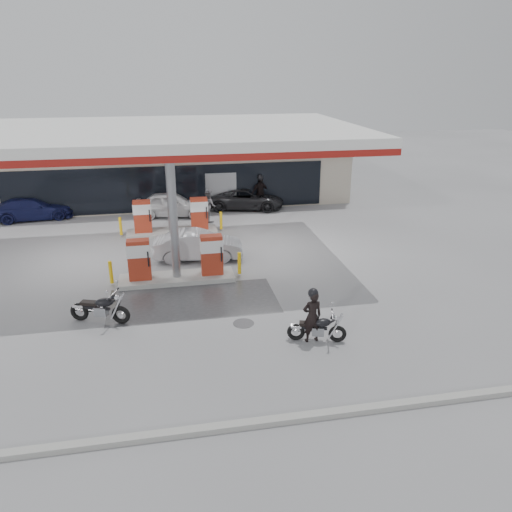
{
  "coord_description": "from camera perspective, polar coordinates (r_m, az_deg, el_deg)",
  "views": [
    {
      "loc": [
        -0.33,
        -16.4,
        7.95
      ],
      "look_at": [
        2.99,
        0.97,
        1.2
      ],
      "focal_mm": 35.0,
      "sensor_mm": 36.0,
      "label": 1
    }
  ],
  "objects": [
    {
      "name": "ground",
      "position": [
        18.22,
        -8.72,
        -5.23
      ],
      "size": [
        90.0,
        90.0,
        0.0
      ],
      "primitive_type": "plane",
      "color": "gray",
      "rests_on": "ground"
    },
    {
      "name": "wet_patch",
      "position": [
        18.24,
        -7.15,
        -5.11
      ],
      "size": [
        6.0,
        3.0,
        0.0
      ],
      "primitive_type": "cube",
      "color": "#4C4C4F",
      "rests_on": "ground"
    },
    {
      "name": "drain_cover",
      "position": [
        16.61,
        -1.43,
        -7.7
      ],
      "size": [
        0.7,
        0.7,
        0.01
      ],
      "primitive_type": "cylinder",
      "color": "#38383A",
      "rests_on": "ground"
    },
    {
      "name": "kerb",
      "position": [
        12.26,
        -7.14,
        -19.25
      ],
      "size": [
        28.0,
        0.25,
        0.15
      ],
      "primitive_type": "cube",
      "color": "gray",
      "rests_on": "ground"
    },
    {
      "name": "store_building",
      "position": [
        32.88,
        -10.2,
        10.16
      ],
      "size": [
        22.0,
        8.22,
        4.0
      ],
      "color": "#BEB59F",
      "rests_on": "ground"
    },
    {
      "name": "canopy",
      "position": [
        21.56,
        -10.13,
        13.45
      ],
      "size": [
        16.0,
        10.02,
        5.51
      ],
      "color": "silver",
      "rests_on": "ground"
    },
    {
      "name": "pump_island_near",
      "position": [
        19.77,
        -9.1,
        -0.86
      ],
      "size": [
        5.14,
        1.3,
        1.78
      ],
      "color": "#9E9E99",
      "rests_on": "ground"
    },
    {
      "name": "pump_island_far",
      "position": [
        25.45,
        -9.64,
        4.07
      ],
      "size": [
        5.14,
        1.3,
        1.78
      ],
      "color": "#9E9E99",
      "rests_on": "ground"
    },
    {
      "name": "main_motorcycle",
      "position": [
        15.54,
        7.08,
        -8.28
      ],
      "size": [
        1.79,
        0.86,
        0.94
      ],
      "rotation": [
        0.0,
        0.0,
        -0.28
      ],
      "color": "black",
      "rests_on": "ground"
    },
    {
      "name": "biker_main",
      "position": [
        15.33,
        6.43,
        -6.89
      ],
      "size": [
        0.64,
        0.45,
        1.67
      ],
      "primitive_type": "imported",
      "rotation": [
        0.0,
        0.0,
        3.22
      ],
      "color": "black",
      "rests_on": "ground"
    },
    {
      "name": "parked_motorcycle",
      "position": [
        17.25,
        -17.33,
        -5.81
      ],
      "size": [
        2.01,
        1.05,
        1.07
      ],
      "rotation": [
        0.0,
        0.0,
        -0.34
      ],
      "color": "black",
      "rests_on": "ground"
    },
    {
      "name": "sedan_white",
      "position": [
        28.54,
        -9.65,
        5.85
      ],
      "size": [
        4.23,
        2.26,
        1.37
      ],
      "primitive_type": "imported",
      "rotation": [
        0.0,
        0.0,
        1.4
      ],
      "color": "silver",
      "rests_on": "ground"
    },
    {
      "name": "attendant",
      "position": [
        27.26,
        -5.42,
        5.79
      ],
      "size": [
        0.9,
        1.03,
        1.78
      ],
      "primitive_type": "imported",
      "rotation": [
        0.0,
        0.0,
        1.88
      ],
      "color": "slate",
      "rests_on": "ground"
    },
    {
      "name": "hatchback_silver",
      "position": [
        21.9,
        -6.62,
        1.24
      ],
      "size": [
        3.97,
        1.75,
        1.27
      ],
      "primitive_type": "imported",
      "rotation": [
        0.0,
        0.0,
        1.46
      ],
      "color": "#B3B6BC",
      "rests_on": "ground"
    },
    {
      "name": "parked_car_left",
      "position": [
        30.18,
        -24.19,
        5.0
      ],
      "size": [
        4.49,
        2.32,
        1.25
      ],
      "primitive_type": "imported",
      "rotation": [
        0.0,
        0.0,
        1.71
      ],
      "color": "#151947",
      "rests_on": "ground"
    },
    {
      "name": "parked_car_right",
      "position": [
        29.72,
        -1.12,
        6.61
      ],
      "size": [
        4.76,
        2.94,
        1.23
      ],
      "primitive_type": "imported",
      "rotation": [
        0.0,
        0.0,
        1.35
      ],
      "color": "black",
      "rests_on": "ground"
    },
    {
      "name": "biker_walking",
      "position": [
        29.59,
        0.48,
        7.23
      ],
      "size": [
        1.22,
        0.84,
        1.92
      ],
      "primitive_type": "imported",
      "rotation": [
        0.0,
        0.0,
        0.36
      ],
      "color": "black",
      "rests_on": "ground"
    }
  ]
}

